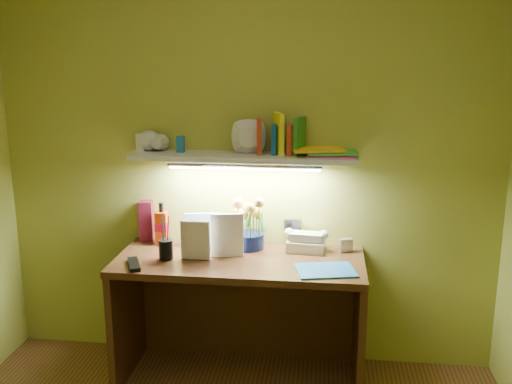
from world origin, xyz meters
TOP-DOWN VIEW (x-y plane):
  - desk at (0.00, 1.20)m, footprint 1.40×0.60m
  - flower_bouquet at (0.03, 1.38)m, footprint 0.20×0.20m
  - telephone at (0.37, 1.38)m, footprint 0.23×0.18m
  - desk_clock at (0.60, 1.39)m, footprint 0.09×0.06m
  - whisky_bottle at (-0.50, 1.39)m, footprint 0.07×0.07m
  - whisky_box at (-0.62, 1.45)m, footprint 0.09×0.09m
  - pen_cup at (-0.41, 1.14)m, footprint 0.10×0.10m
  - art_card at (-0.26, 1.39)m, footprint 0.20×0.08m
  - tv_remote at (-0.55, 1.01)m, footprint 0.13×0.20m
  - blue_folder at (0.48, 1.06)m, footprint 0.35×0.29m
  - desk_book_a at (-0.33, 1.16)m, footprint 0.17×0.04m
  - desk_book_b at (-0.16, 1.20)m, footprint 0.19×0.05m
  - wall_shelf at (0.01, 1.38)m, footprint 1.30×0.29m

SIDE VIEW (x-z plane):
  - desk at x=0.00m, z-range 0.00..0.75m
  - blue_folder at x=0.48m, z-range 0.75..0.76m
  - tv_remote at x=-0.55m, z-range 0.75..0.77m
  - desk_clock at x=0.60m, z-range 0.75..0.83m
  - telephone at x=0.37m, z-range 0.75..0.88m
  - pen_cup at x=-0.41m, z-range 0.75..0.94m
  - art_card at x=-0.26m, z-range 0.75..0.95m
  - desk_book_a at x=-0.33m, z-range 0.75..0.98m
  - whisky_box at x=-0.62m, z-range 0.75..1.00m
  - desk_book_b at x=-0.16m, z-range 0.75..1.01m
  - whisky_bottle at x=-0.50m, z-range 0.75..1.01m
  - flower_bouquet at x=0.03m, z-range 0.75..1.07m
  - wall_shelf at x=0.01m, z-range 1.20..1.47m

